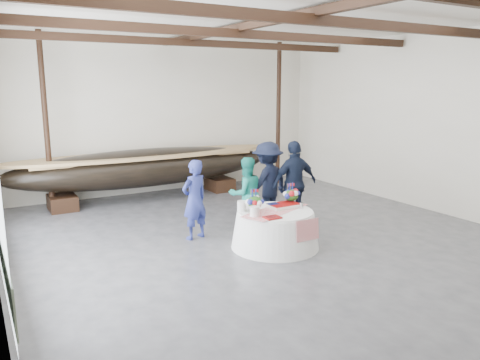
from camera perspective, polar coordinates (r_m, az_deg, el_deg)
floor at (r=9.56m, az=4.58°, el=-8.02°), size 10.00×12.00×0.01m
wall_back at (r=14.38m, az=-9.06°, el=7.64°), size 10.00×0.02×4.50m
wall_right at (r=12.59m, az=23.97°, el=6.25°), size 0.02×12.00×4.50m
ceiling at (r=9.10m, az=5.06°, el=19.73°), size 10.00×12.00×0.01m
pavilion_structure at (r=9.77m, az=1.99°, el=16.27°), size 9.80×11.76×4.50m
longboat_display at (r=13.38m, az=-11.31°, el=1.53°), size 7.68×1.54×1.44m
banquet_table at (r=9.40m, az=4.30°, el=-5.96°), size 1.75×1.75×0.75m
tabletop_items at (r=9.37m, az=3.98°, el=-2.67°), size 1.71×1.12×0.40m
guest_woman_blue at (r=9.81m, az=-5.57°, el=-2.39°), size 0.70×0.56×1.69m
guest_woman_teal at (r=10.37m, az=0.72°, el=-1.70°), size 0.86×0.70×1.64m
guest_man_left at (r=10.87m, az=3.37°, el=-0.35°), size 1.39×1.04×1.92m
guest_man_right at (r=10.78m, az=6.66°, el=-0.40°), size 1.16×0.52×1.96m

